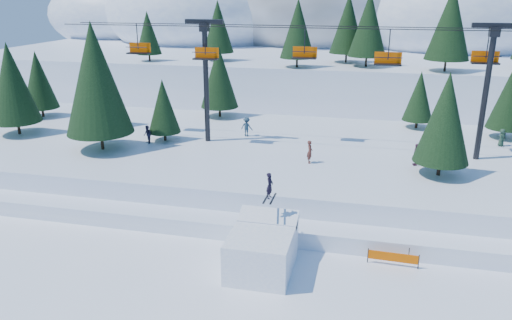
% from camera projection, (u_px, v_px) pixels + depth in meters
% --- Properties ---
extents(ground, '(160.00, 160.00, 0.00)m').
position_uv_depth(ground, '(265.00, 293.00, 25.97)').
color(ground, white).
rests_on(ground, ground).
extents(mid_shelf, '(70.00, 22.00, 2.50)m').
position_uv_depth(mid_shelf, '(310.00, 162.00, 42.18)').
color(mid_shelf, white).
rests_on(mid_shelf, ground).
extents(berm, '(70.00, 6.00, 1.10)m').
position_uv_depth(berm, '(290.00, 219.00, 33.18)').
color(berm, white).
rests_on(berm, ground).
extents(mountain_ridge, '(119.00, 60.10, 26.46)m').
position_uv_depth(mountain_ridge, '(322.00, 22.00, 91.67)').
color(mountain_ridge, white).
rests_on(mountain_ridge, ground).
extents(jump_kicker, '(3.45, 4.70, 5.28)m').
position_uv_depth(jump_kicker, '(262.00, 249.00, 27.80)').
color(jump_kicker, white).
rests_on(jump_kicker, ground).
extents(chairlift, '(46.00, 3.21, 10.28)m').
position_uv_depth(chairlift, '(340.00, 66.00, 39.19)').
color(chairlift, black).
rests_on(chairlift, mid_shelf).
extents(conifer_stand, '(60.69, 17.81, 10.33)m').
position_uv_depth(conifer_stand, '(286.00, 93.00, 41.05)').
color(conifer_stand, black).
rests_on(conifer_stand, mid_shelf).
extents(distant_skiers, '(30.28, 8.82, 1.77)m').
position_uv_depth(distant_skiers, '(299.00, 137.00, 41.68)').
color(distant_skiers, '#282339').
rests_on(distant_skiers, mid_shelf).
extents(banner_near, '(2.86, 0.16, 0.90)m').
position_uv_depth(banner_near, '(393.00, 257.00, 28.39)').
color(banner_near, black).
rests_on(banner_near, ground).
extents(banner_far, '(2.63, 1.18, 0.90)m').
position_uv_depth(banner_far, '(431.00, 251.00, 29.06)').
color(banner_far, black).
rests_on(banner_far, ground).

